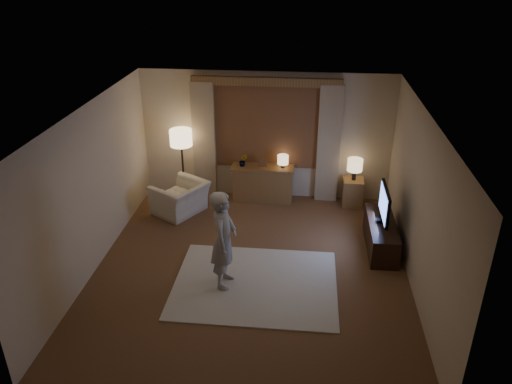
# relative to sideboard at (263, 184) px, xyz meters

# --- Properties ---
(room) EXTENTS (5.04, 5.54, 2.64)m
(room) POSITION_rel_sideboard_xyz_m (0.04, -2.00, 0.98)
(room) COLOR brown
(room) RESTS_ON ground
(rug) EXTENTS (2.50, 2.00, 0.02)m
(rug) POSITION_rel_sideboard_xyz_m (0.15, -2.91, -0.34)
(rug) COLOR beige
(rug) RESTS_ON floor
(sideboard) EXTENTS (1.20, 0.40, 0.70)m
(sideboard) POSITION_rel_sideboard_xyz_m (0.00, 0.00, 0.00)
(sideboard) COLOR brown
(sideboard) RESTS_ON floor
(picture_frame) EXTENTS (0.16, 0.02, 0.20)m
(picture_frame) POSITION_rel_sideboard_xyz_m (0.00, 0.00, 0.45)
(picture_frame) COLOR brown
(picture_frame) RESTS_ON sideboard
(plant) EXTENTS (0.17, 0.13, 0.30)m
(plant) POSITION_rel_sideboard_xyz_m (-0.40, 0.00, 0.50)
(plant) COLOR #999999
(plant) RESTS_ON sideboard
(table_lamp_sideboard) EXTENTS (0.22, 0.22, 0.30)m
(table_lamp_sideboard) POSITION_rel_sideboard_xyz_m (0.40, 0.00, 0.55)
(table_lamp_sideboard) COLOR black
(table_lamp_sideboard) RESTS_ON sideboard
(floor_lamp) EXTENTS (0.44, 0.44, 1.51)m
(floor_lamp) POSITION_rel_sideboard_xyz_m (-1.61, -0.15, 0.92)
(floor_lamp) COLOR black
(floor_lamp) RESTS_ON floor
(armchair) EXTENTS (1.20, 1.24, 0.62)m
(armchair) POSITION_rel_sideboard_xyz_m (-1.55, -0.72, -0.04)
(armchair) COLOR beige
(armchair) RESTS_ON floor
(side_table) EXTENTS (0.40, 0.40, 0.56)m
(side_table) POSITION_rel_sideboard_xyz_m (1.82, -0.05, -0.07)
(side_table) COLOR brown
(side_table) RESTS_ON floor
(table_lamp_side) EXTENTS (0.30, 0.30, 0.44)m
(table_lamp_side) POSITION_rel_sideboard_xyz_m (1.82, -0.05, 0.52)
(table_lamp_side) COLOR black
(table_lamp_side) RESTS_ON side_table
(tv_stand) EXTENTS (0.45, 1.40, 0.50)m
(tv_stand) POSITION_rel_sideboard_xyz_m (2.19, -1.64, -0.10)
(tv_stand) COLOR black
(tv_stand) RESTS_ON floor
(tv) EXTENTS (0.21, 0.87, 0.63)m
(tv) POSITION_rel_sideboard_xyz_m (2.19, -1.64, 0.50)
(tv) COLOR black
(tv) RESTS_ON tv_stand
(person) EXTENTS (0.42, 0.60, 1.57)m
(person) POSITION_rel_sideboard_xyz_m (-0.31, -2.96, 0.45)
(person) COLOR #B6B2A8
(person) RESTS_ON rug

